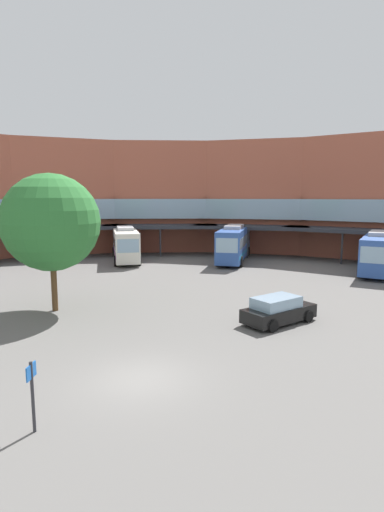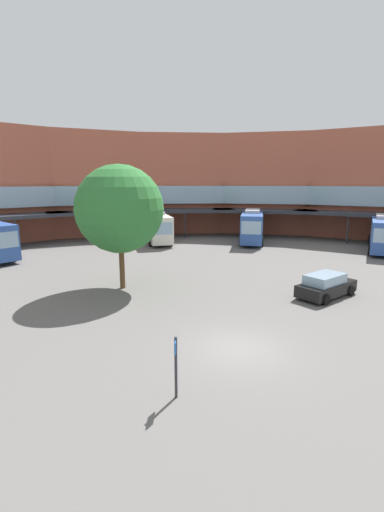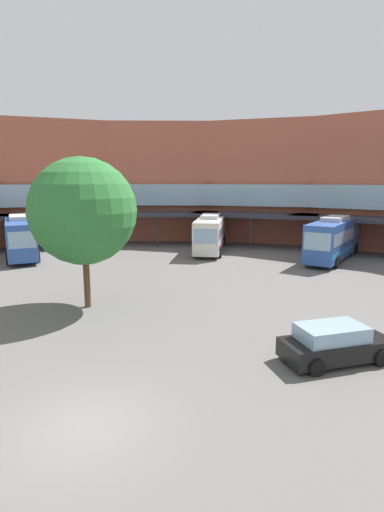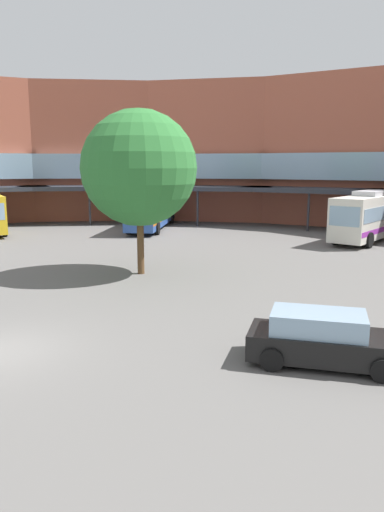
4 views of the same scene
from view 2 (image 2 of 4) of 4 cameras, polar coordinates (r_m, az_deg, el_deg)
ground_plane at (r=16.65m, az=7.29°, el=-14.36°), size 127.76×127.76×0.00m
station_building at (r=41.73m, az=-0.66°, el=10.88°), size 83.94×38.75×13.80m
bus_0 at (r=45.12m, az=9.58°, el=4.86°), size 5.41×11.33×3.96m
bus_3 at (r=44.52m, az=-5.78°, el=4.75°), size 4.05×10.57×3.77m
bus_4 at (r=43.74m, az=28.20°, el=3.34°), size 7.83×10.73×3.84m
parked_car at (r=24.65m, az=20.53°, el=-4.45°), size 4.67×3.91×1.53m
plaza_tree at (r=24.66m, az=-11.44°, el=7.32°), size 5.92×5.92×8.46m
stop_sign_post at (r=12.61m, az=-2.59°, el=-16.29°), size 0.11×0.60×2.23m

